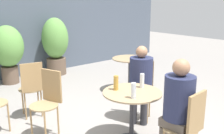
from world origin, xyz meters
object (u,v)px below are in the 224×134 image
object	(u,v)px
bistro_chair_2	(32,85)
potted_plant_2	(55,43)
bistro_chair_1	(142,84)
beer_glass_1	(142,81)
bistro_chair_4	(48,97)
beer_glass_2	(116,83)
cafe_table_near	(132,104)
potted_plant_1	(8,49)
beer_glass_0	(133,91)
seated_person_0	(178,103)
seated_person_1	(141,77)
cafe_table_far	(130,67)
bistro_chair_0	(188,123)

from	to	relation	value
bistro_chair_2	potted_plant_2	bearing A→B (deg)	-113.81
bistro_chair_1	beer_glass_1	size ratio (longest dim) A/B	4.76
bistro_chair_4	beer_glass_2	bearing A→B (deg)	21.62
cafe_table_near	potted_plant_1	world-z (taller)	potted_plant_1
bistro_chair_1	beer_glass_2	size ratio (longest dim) A/B	4.83
beer_glass_0	potted_plant_1	bearing A→B (deg)	92.38
bistro_chair_1	beer_glass_1	bearing A→B (deg)	-81.48
seated_person_0	potted_plant_1	distance (m)	4.29
seated_person_1	potted_plant_2	world-z (taller)	potted_plant_2
bistro_chair_1	bistro_chair_2	distance (m)	1.74
bistro_chair_4	potted_plant_1	bearing A→B (deg)	151.12
cafe_table_far	beer_glass_0	world-z (taller)	beer_glass_0
cafe_table_near	seated_person_1	world-z (taller)	seated_person_1
bistro_chair_1	potted_plant_2	world-z (taller)	potted_plant_2
cafe_table_near	bistro_chair_1	distance (m)	0.81
beer_glass_1	bistro_chair_2	bearing A→B (deg)	120.35
beer_glass_0	beer_glass_1	xyz separation A→B (m)	(0.37, 0.21, 0.00)
bistro_chair_4	beer_glass_1	bearing A→B (deg)	27.91
bistro_chair_0	beer_glass_0	distance (m)	0.71
beer_glass_2	potted_plant_1	distance (m)	3.43
seated_person_0	bistro_chair_1	bearing A→B (deg)	-123.28
cafe_table_near	bistro_chair_2	bearing A→B (deg)	113.31
bistro_chair_0	cafe_table_far	bearing A→B (deg)	-124.36
bistro_chair_4	potted_plant_2	xyz separation A→B (m)	(1.60, 2.73, 0.24)
bistro_chair_0	beer_glass_1	size ratio (longest dim) A/B	4.76
beer_glass_1	bistro_chair_0	bearing A→B (deg)	-100.77
beer_glass_1	potted_plant_2	distance (m)	3.65
cafe_table_far	beer_glass_2	xyz separation A→B (m)	(-1.49, -1.27, 0.28)
bistro_chair_2	seated_person_0	xyz separation A→B (m)	(0.72, -2.22, 0.19)
bistro_chair_2	beer_glass_0	xyz separation A→B (m)	(0.53, -1.73, 0.25)
bistro_chair_2	bistro_chair_4	xyz separation A→B (m)	(-0.06, -0.67, 0.00)
seated_person_1	beer_glass_2	xyz separation A→B (m)	(-0.65, -0.17, 0.09)
bistro_chair_0	beer_glass_2	xyz separation A→B (m)	(-0.17, 1.00, 0.25)
cafe_table_far	bistro_chair_0	world-z (taller)	bistro_chair_0
cafe_table_far	bistro_chair_0	bearing A→B (deg)	-120.21
cafe_table_near	beer_glass_1	xyz separation A→B (m)	(0.22, 0.04, 0.27)
bistro_chair_1	beer_glass_0	distance (m)	1.05
cafe_table_far	bistro_chair_4	bearing A→B (deg)	-164.80
cafe_table_near	beer_glass_1	world-z (taller)	beer_glass_1
cafe_table_far	cafe_table_near	bearing A→B (deg)	-133.26
bistro_chair_0	bistro_chair_4	world-z (taller)	same
cafe_table_far	seated_person_0	xyz separation A→B (m)	(-1.33, -2.13, 0.22)
seated_person_0	beer_glass_0	size ratio (longest dim) A/B	6.53
beer_glass_0	beer_glass_2	size ratio (longest dim) A/B	1.00
seated_person_1	bistro_chair_1	bearing A→B (deg)	90.00
cafe_table_near	beer_glass_2	distance (m)	0.35
cafe_table_far	beer_glass_2	size ratio (longest dim) A/B	3.76
potted_plant_1	bistro_chair_0	bearing A→B (deg)	-85.32
bistro_chair_2	potted_plant_1	size ratio (longest dim) A/B	0.70
bistro_chair_1	bistro_chair_4	world-z (taller)	same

